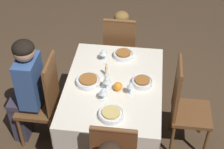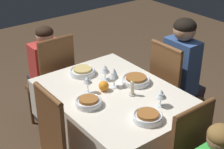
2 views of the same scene
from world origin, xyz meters
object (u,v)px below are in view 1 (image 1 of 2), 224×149
at_px(chair_north, 44,99).
at_px(dining_table, 114,93).
at_px(chair_east, 120,52).
at_px(bowl_west, 111,114).
at_px(bowl_north, 88,81).
at_px(person_adult_denim, 26,87).
at_px(bowl_east, 123,54).
at_px(wine_glass_east, 103,52).
at_px(wine_glass_west, 103,91).
at_px(orange_fruit, 118,86).
at_px(wine_glass_south, 131,85).
at_px(person_child_green, 121,43).
at_px(chair_south, 185,105).
at_px(bowl_south, 142,82).
at_px(candle_centerpiece, 106,71).
at_px(wine_glass_north, 107,79).

bearing_deg(chair_north, dining_table, 93.08).
bearing_deg(chair_north, chair_east, 143.31).
relative_size(chair_east, bowl_west, 4.82).
bearing_deg(bowl_west, bowl_north, 33.84).
bearing_deg(person_adult_denim, bowl_west, 66.85).
distance_m(bowl_east, wine_glass_east, 0.21).
relative_size(dining_table, wine_glass_west, 9.01).
distance_m(bowl_west, orange_fruit, 0.32).
bearing_deg(bowl_west, bowl_east, -1.28).
xyz_separation_m(chair_north, orange_fruit, (-0.04, -0.71, 0.28)).
relative_size(wine_glass_west, wine_glass_south, 0.90).
xyz_separation_m(person_adult_denim, person_child_green, (1.02, -0.79, -0.13)).
height_order(dining_table, bowl_east, bowl_east).
xyz_separation_m(bowl_west, orange_fruit, (0.32, -0.02, 0.01)).
bearing_deg(orange_fruit, chair_south, -78.25).
relative_size(person_child_green, bowl_south, 5.18).
distance_m(person_child_green, wine_glass_south, 1.17).
xyz_separation_m(bowl_east, orange_fruit, (-0.49, -0.00, 0.01)).
bearing_deg(wine_glass_east, candle_centerpiece, -165.08).
relative_size(dining_table, chair_south, 1.16).
height_order(person_child_green, orange_fruit, person_child_green).
bearing_deg(wine_glass_north, dining_table, -35.48).
xyz_separation_m(dining_table, wine_glass_north, (-0.07, 0.05, 0.23)).
height_order(chair_north, wine_glass_south, chair_north).
bearing_deg(chair_south, wine_glass_west, 109.79).
bearing_deg(wine_glass_north, person_child_green, -1.31).
bearing_deg(bowl_east, wine_glass_north, 168.71).
height_order(dining_table, orange_fruit, orange_fruit).
bearing_deg(chair_north, wine_glass_south, 84.23).
relative_size(bowl_east, bowl_south, 1.06).
height_order(bowl_south, candle_centerpiece, candle_centerpiece).
xyz_separation_m(chair_south, wine_glass_south, (-0.17, 0.50, 0.34)).
bearing_deg(orange_fruit, person_child_green, 3.98).
xyz_separation_m(chair_south, wine_glass_west, (-0.26, 0.73, 0.33)).
relative_size(wine_glass_north, bowl_south, 0.85).
bearing_deg(chair_north, wine_glass_west, 73.89).
relative_size(chair_north, chair_south, 1.00).
distance_m(chair_east, wine_glass_west, 1.08).
xyz_separation_m(person_child_green, bowl_east, (-0.57, -0.07, 0.26)).
relative_size(wine_glass_east, candle_centerpiece, 0.91).
bearing_deg(dining_table, bowl_west, -176.09).
xyz_separation_m(bowl_north, wine_glass_north, (-0.06, -0.17, 0.08)).
xyz_separation_m(chair_north, wine_glass_west, (-0.17, -0.60, 0.33)).
distance_m(person_adult_denim, bowl_south, 1.07).
height_order(dining_table, bowl_south, bowl_south).
bearing_deg(dining_table, wine_glass_west, 162.35).
height_order(dining_table, wine_glass_east, wine_glass_east).
xyz_separation_m(dining_table, bowl_north, (-0.02, 0.23, 0.14)).
bearing_deg(bowl_east, person_adult_denim, 117.57).
height_order(chair_north, orange_fruit, chair_north).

